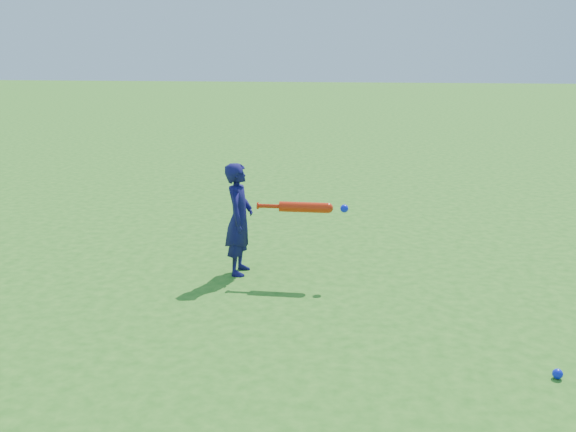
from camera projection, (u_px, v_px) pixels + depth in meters
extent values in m
plane|color=#296F1A|center=(228.00, 289.00, 6.17)|extent=(80.00, 80.00, 0.00)
imported|color=#13104E|center=(239.00, 219.00, 6.50)|extent=(0.29, 0.43, 1.15)
sphere|color=#0D1DE0|center=(558.00, 374.00, 4.49)|extent=(0.07, 0.07, 0.07)
cylinder|color=red|center=(258.00, 206.00, 6.37)|extent=(0.02, 0.07, 0.07)
cylinder|color=red|center=(269.00, 206.00, 6.36)|extent=(0.23, 0.04, 0.04)
cylinder|color=red|center=(304.00, 207.00, 6.31)|extent=(0.48, 0.11, 0.10)
sphere|color=red|center=(328.00, 208.00, 6.28)|extent=(0.10, 0.10, 0.10)
sphere|color=#0D1EEC|center=(344.00, 209.00, 6.26)|extent=(0.08, 0.08, 0.08)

